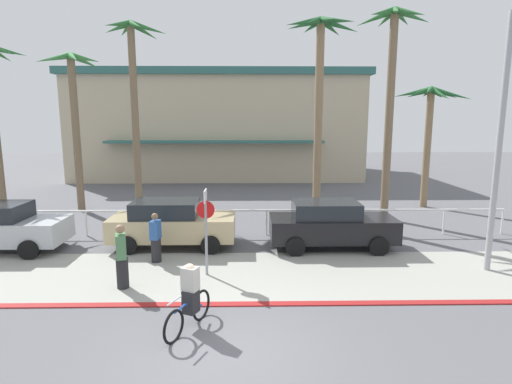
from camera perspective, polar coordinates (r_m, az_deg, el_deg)
name	(u,v)px	position (r m, az deg, el deg)	size (l,w,h in m)	color
ground_plane	(238,226)	(18.08, -2.53, -4.61)	(80.00, 80.00, 0.00)	#5B5B60
sidewalk_strip	(233,275)	(12.55, -3.23, -11.25)	(44.00, 4.00, 0.02)	#9E9E93
curb_paint	(230,304)	(10.71, -3.64, -15.10)	(44.00, 0.24, 0.03)	maroon
building_backdrop	(221,125)	(35.45, -4.86, 9.15)	(22.12, 13.18, 8.09)	#BCAD8E
rail_fence	(237,214)	(16.42, -2.69, -3.09)	(21.37, 0.08, 1.04)	white
stop_sign_bike_lane	(206,220)	(12.10, -6.90, -3.83)	(0.52, 0.56, 2.56)	gray
streetlight_curb	(506,129)	(13.79, 31.05, 7.42)	(0.24, 2.54, 7.50)	#9EA0A5
palm_tree_2	(73,98)	(22.30, -23.75, 11.74)	(3.13, 3.27, 7.69)	#756047
palm_tree_3	(134,77)	(22.05, -16.40, 14.90)	(3.07, 3.24, 9.26)	#756047
palm_tree_4	(320,68)	(19.11, 8.76, 16.46)	(3.31, 3.63, 8.90)	#846B4C
palm_tree_5	(392,70)	(19.73, 18.14, 15.59)	(3.14, 2.85, 9.26)	#756047
palm_tree_6	(430,113)	(23.15, 22.72, 9.97)	(3.36, 3.30, 6.18)	#846B4C
car_tan_1	(172,223)	(15.22, -11.52, -4.22)	(4.40, 2.02, 1.69)	tan
car_black_2	(331,224)	(15.01, 10.20, -4.37)	(4.40, 2.02, 1.69)	black
cyclist_blue_0	(190,298)	(9.46, -9.10, -14.21)	(0.81, 1.68, 1.50)	black
pedestrian_0	(156,240)	(13.73, -13.59, -6.41)	(0.36, 0.43, 1.62)	#232326
pedestrian_1	(122,259)	(11.88, -17.94, -8.75)	(0.40, 0.46, 1.79)	#232326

